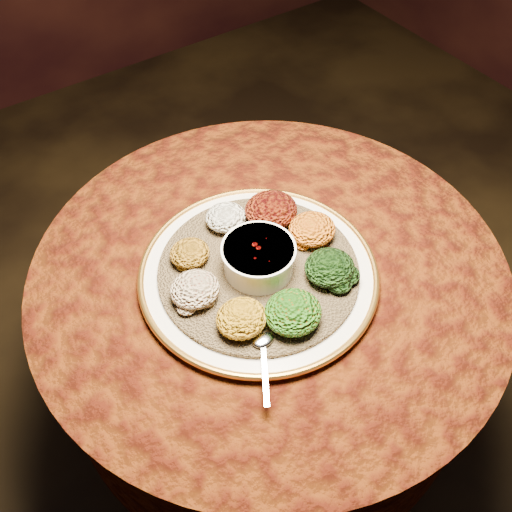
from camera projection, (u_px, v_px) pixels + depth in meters
table at (268, 317)px, 1.28m from camera, size 0.96×0.96×0.73m
platter at (258, 273)px, 1.11m from camera, size 0.59×0.59×0.02m
injera at (258, 270)px, 1.10m from camera, size 0.47×0.47×0.01m
stew_bowl at (259, 257)px, 1.07m from camera, size 0.14×0.14×0.06m
spoon at (263, 345)px, 0.98m from camera, size 0.09×0.12×0.01m
portion_ayib at (226, 217)px, 1.16m from camera, size 0.08×0.08×0.04m
portion_kitfo at (271, 210)px, 1.17m from camera, size 0.11×0.10×0.05m
portion_tikil at (312, 229)px, 1.14m from camera, size 0.10×0.09×0.05m
portion_gomen at (330, 268)px, 1.07m from camera, size 0.10×0.09×0.05m
portion_mixveg at (293, 312)px, 1.00m from camera, size 0.10×0.10×0.05m
portion_kik at (241, 318)px, 1.00m from camera, size 0.09×0.09×0.04m
portion_timatim at (195, 289)px, 1.04m from camera, size 0.09×0.09×0.04m
portion_shiro at (190, 253)px, 1.10m from camera, size 0.08×0.07×0.04m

